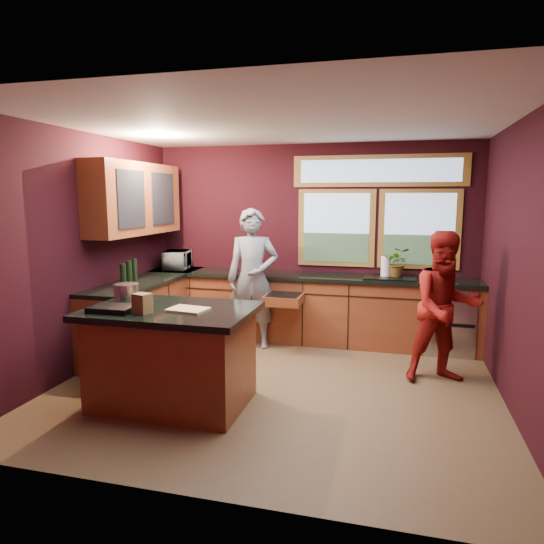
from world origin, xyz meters
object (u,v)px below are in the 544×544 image
at_px(person_grey, 253,279).
at_px(person_red, 445,307).
at_px(stock_pot, 127,293).
at_px(island, 172,356).
at_px(cutting_board, 188,309).

xyz_separation_m(person_grey, person_red, (2.34, -0.65, -0.10)).
bearing_deg(stock_pot, person_grey, 66.49).
distance_m(person_grey, person_red, 2.43).
height_order(island, cutting_board, cutting_board).
bearing_deg(island, person_grey, 83.43).
xyz_separation_m(island, stock_pot, (-0.55, 0.15, 0.56)).
relative_size(person_grey, person_red, 1.13).
height_order(person_grey, cutting_board, person_grey).
bearing_deg(island, stock_pot, 164.74).
height_order(cutting_board, stock_pot, stock_pot).
xyz_separation_m(person_grey, cutting_board, (-0.02, -1.97, 0.04)).
bearing_deg(person_grey, island, -110.27).
bearing_deg(cutting_board, person_red, 29.34).
distance_m(person_red, cutting_board, 2.71).
bearing_deg(person_red, island, -172.07).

